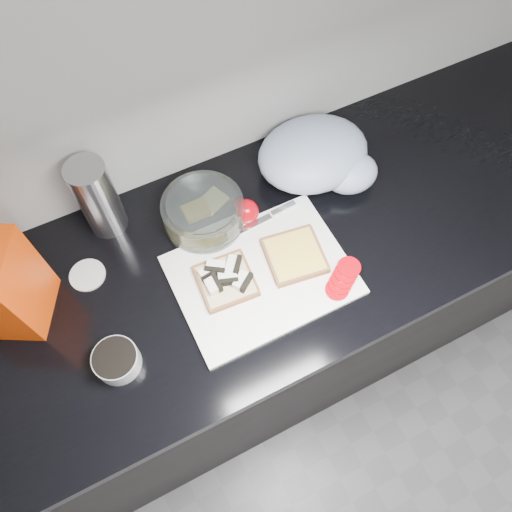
{
  "coord_description": "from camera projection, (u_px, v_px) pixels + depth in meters",
  "views": [
    {
      "loc": [
        -0.13,
        0.69,
        1.95
      ],
      "look_at": [
        0.11,
        1.16,
        0.95
      ],
      "focal_mm": 35.0,
      "sensor_mm": 36.0,
      "label": 1
    }
  ],
  "objects": [
    {
      "name": "knife",
      "position": [
        267.0,
        217.0,
        1.22
      ],
      "size": [
        0.21,
        0.03,
        0.01
      ],
      "rotation": [
        0.0,
        0.0,
        0.07
      ],
      "color": "#BBBCC0",
      "rests_on": "cutting_board"
    },
    {
      "name": "base_cabinet",
      "position": [
        221.0,
        336.0,
        1.59
      ],
      "size": [
        3.5,
        0.6,
        0.86
      ],
      "primitive_type": "cube",
      "color": "black",
      "rests_on": "ground"
    },
    {
      "name": "bread_left",
      "position": [
        225.0,
        279.0,
        1.13
      ],
      "size": [
        0.14,
        0.14,
        0.04
      ],
      "rotation": [
        0.0,
        0.0,
        -0.07
      ],
      "color": "beige",
      "rests_on": "cutting_board"
    },
    {
      "name": "glass_bowl",
      "position": [
        204.0,
        213.0,
        1.2
      ],
      "size": [
        0.2,
        0.2,
        0.08
      ],
      "rotation": [
        0.0,
        0.0,
        0.0
      ],
      "color": "silver",
      "rests_on": "countertop"
    },
    {
      "name": "whole_tomatoes",
      "position": [
        246.0,
        211.0,
        1.21
      ],
      "size": [
        0.06,
        0.06,
        0.06
      ],
      "rotation": [
        0.0,
        0.0,
        0.16
      ],
      "color": "#AA030D",
      "rests_on": "countertop"
    },
    {
      "name": "seed_tub",
      "position": [
        116.0,
        360.0,
        1.04
      ],
      "size": [
        0.1,
        0.1,
        0.05
      ],
      "color": "#9EA3A4",
      "rests_on": "countertop"
    },
    {
      "name": "grocery_bag",
      "position": [
        318.0,
        156.0,
        1.25
      ],
      "size": [
        0.3,
        0.27,
        0.13
      ],
      "rotation": [
        0.0,
        0.0,
        -0.07
      ],
      "color": "#929EB3",
      "rests_on": "countertop"
    },
    {
      "name": "cutting_board",
      "position": [
        262.0,
        275.0,
        1.16
      ],
      "size": [
        0.4,
        0.3,
        0.01
      ],
      "primitive_type": "cube",
      "color": "white",
      "rests_on": "countertop"
    },
    {
      "name": "bread_right",
      "position": [
        295.0,
        255.0,
        1.17
      ],
      "size": [
        0.15,
        0.15,
        0.02
      ],
      "rotation": [
        0.0,
        0.0,
        -0.14
      ],
      "color": "beige",
      "rests_on": "cutting_board"
    },
    {
      "name": "tub_lid",
      "position": [
        87.0,
        275.0,
        1.16
      ],
      "size": [
        0.1,
        0.1,
        0.01
      ],
      "primitive_type": "cylinder",
      "rotation": [
        0.0,
        0.0,
        -0.28
      ],
      "color": "silver",
      "rests_on": "countertop"
    },
    {
      "name": "countertop",
      "position": [
        209.0,
        274.0,
        1.19
      ],
      "size": [
        3.5,
        0.64,
        0.04
      ],
      "primitive_type": "cube",
      "color": "black",
      "rests_on": "base_cabinet"
    },
    {
      "name": "steel_canister",
      "position": [
        98.0,
        198.0,
        1.14
      ],
      "size": [
        0.09,
        0.09,
        0.22
      ],
      "primitive_type": "cylinder",
      "color": "#B5B5BA",
      "rests_on": "countertop"
    },
    {
      "name": "tomato_slices",
      "position": [
        343.0,
        278.0,
        1.13
      ],
      "size": [
        0.11,
        0.1,
        0.02
      ],
      "rotation": [
        0.0,
        0.0,
        0.11
      ],
      "color": "#AA030D",
      "rests_on": "cutting_board"
    }
  ]
}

